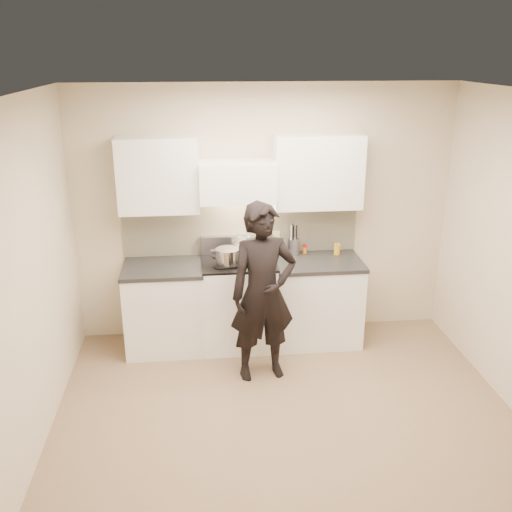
{
  "coord_description": "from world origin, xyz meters",
  "views": [
    {
      "loc": [
        -0.7,
        -4.07,
        3.0
      ],
      "look_at": [
        -0.16,
        1.05,
        1.13
      ],
      "focal_mm": 40.0,
      "sensor_mm": 36.0,
      "label": 1
    }
  ],
  "objects_px": {
    "wok": "(249,246)",
    "person": "(263,293)",
    "stove": "(239,302)",
    "counter_right": "(316,300)",
    "utensil_crock": "(293,245)"
  },
  "relations": [
    {
      "from": "wok",
      "to": "person",
      "type": "height_order",
      "value": "person"
    },
    {
      "from": "stove",
      "to": "person",
      "type": "xyz_separation_m",
      "value": [
        0.18,
        -0.66,
        0.39
      ]
    },
    {
      "from": "counter_right",
      "to": "person",
      "type": "xyz_separation_m",
      "value": [
        -0.65,
        -0.66,
        0.4
      ]
    },
    {
      "from": "counter_right",
      "to": "person",
      "type": "distance_m",
      "value": 1.02
    },
    {
      "from": "counter_right",
      "to": "person",
      "type": "bearing_deg",
      "value": -134.65
    },
    {
      "from": "counter_right",
      "to": "wok",
      "type": "xyz_separation_m",
      "value": [
        -0.71,
        0.14,
        0.6
      ]
    },
    {
      "from": "person",
      "to": "wok",
      "type": "bearing_deg",
      "value": 84.48
    },
    {
      "from": "wok",
      "to": "person",
      "type": "distance_m",
      "value": 0.83
    },
    {
      "from": "stove",
      "to": "wok",
      "type": "relative_size",
      "value": 2.13
    },
    {
      "from": "wok",
      "to": "person",
      "type": "bearing_deg",
      "value": -86.03
    },
    {
      "from": "counter_right",
      "to": "utensil_crock",
      "type": "distance_m",
      "value": 0.64
    },
    {
      "from": "utensil_crock",
      "to": "person",
      "type": "bearing_deg",
      "value": -116.27
    },
    {
      "from": "counter_right",
      "to": "wok",
      "type": "bearing_deg",
      "value": 168.51
    },
    {
      "from": "counter_right",
      "to": "stove",
      "type": "bearing_deg",
      "value": -180.0
    },
    {
      "from": "utensil_crock",
      "to": "wok",
      "type": "bearing_deg",
      "value": -172.83
    }
  ]
}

